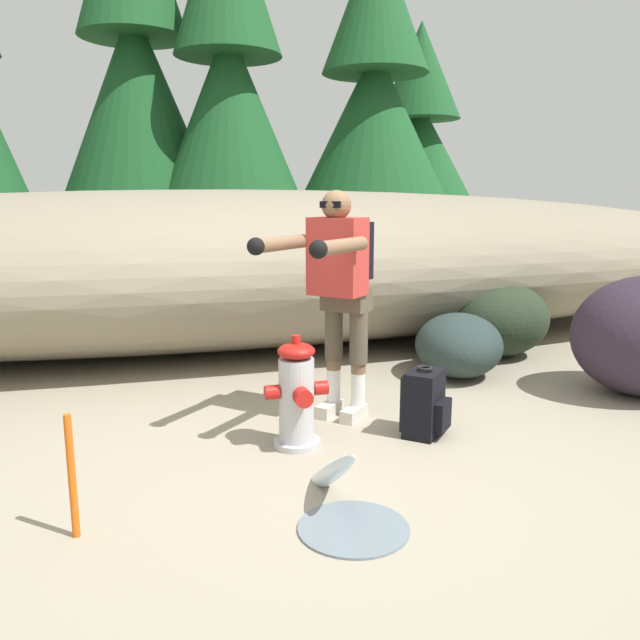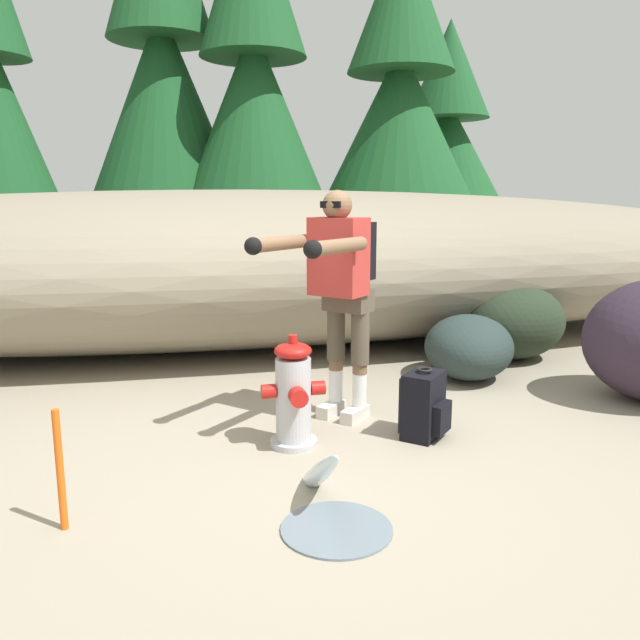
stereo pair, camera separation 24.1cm
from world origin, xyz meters
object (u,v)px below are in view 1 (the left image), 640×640
object	(u,v)px
utility_worker	(339,278)
boulder_mid	(459,345)
spare_backpack	(425,404)
fire_hydrant	(297,396)
boulder_large	(496,318)
survey_stake	(72,476)
boulder_outlier	(442,343)

from	to	relation	value
utility_worker	boulder_mid	distance (m)	1.75
utility_worker	spare_backpack	xyz separation A→B (m)	(0.46, -0.45, -0.80)
spare_backpack	boulder_mid	size ratio (longest dim) A/B	0.49
fire_hydrant	boulder_large	xyz separation A→B (m)	(2.50, 1.72, 0.05)
boulder_large	boulder_mid	world-z (taller)	boulder_large
utility_worker	boulder_large	distance (m)	2.56
boulder_large	survey_stake	bearing A→B (deg)	-146.60
fire_hydrant	boulder_large	bearing A→B (deg)	34.53
boulder_mid	boulder_outlier	bearing A→B (deg)	76.53
fire_hydrant	boulder_large	distance (m)	3.03
fire_hydrant	survey_stake	bearing A→B (deg)	-148.91
boulder_outlier	survey_stake	distance (m)	4.06
fire_hydrant	boulder_mid	bearing A→B (deg)	33.26
boulder_large	fire_hydrant	bearing A→B (deg)	-145.47
boulder_large	boulder_outlier	world-z (taller)	boulder_large
utility_worker	boulder_outlier	size ratio (longest dim) A/B	3.20
utility_worker	boulder_mid	world-z (taller)	utility_worker
utility_worker	boulder_large	bearing A→B (deg)	168.62
spare_backpack	boulder_outlier	bearing A→B (deg)	103.78
boulder_mid	boulder_outlier	distance (m)	0.60
boulder_outlier	survey_stake	bearing A→B (deg)	-141.79
utility_worker	boulder_outlier	world-z (taller)	utility_worker
utility_worker	survey_stake	world-z (taller)	utility_worker
boulder_outlier	survey_stake	world-z (taller)	survey_stake
spare_backpack	boulder_mid	xyz separation A→B (m)	(0.92, 1.22, 0.06)
spare_backpack	boulder_large	xyz separation A→B (m)	(1.63, 1.77, 0.16)
survey_stake	utility_worker	bearing A→B (deg)	34.67
utility_worker	boulder_large	size ratio (longest dim) A/B	1.56
utility_worker	boulder_large	world-z (taller)	utility_worker
fire_hydrant	boulder_mid	size ratio (longest dim) A/B	0.75
utility_worker	spare_backpack	world-z (taller)	utility_worker
fire_hydrant	boulder_outlier	bearing A→B (deg)	42.26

